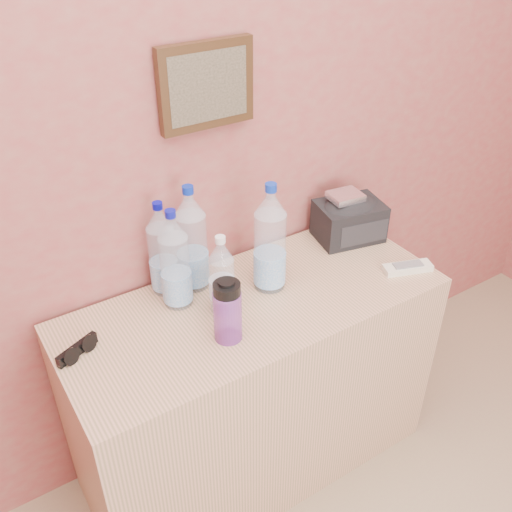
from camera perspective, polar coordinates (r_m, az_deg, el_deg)
The scene contains 12 objects.
picture_frame at distance 1.72m, azimuth -4.97°, elevation 16.61°, with size 0.30×0.03×0.25m, color #382311, non-canonical shape.
dresser at distance 2.08m, azimuth -0.16°, elevation -12.96°, with size 1.24×0.52×0.78m, color #A58454.
pet_large_a at distance 1.74m, azimuth -8.09°, elevation -0.79°, with size 0.09×0.09×0.33m.
pet_large_b at distance 1.81m, azimuth -9.33°, elevation 0.32°, with size 0.09×0.09×0.32m.
pet_large_c at distance 1.81m, azimuth -6.44°, elevation 1.25°, with size 0.10×0.10×0.36m.
pet_large_d at distance 1.79m, azimuth 1.41°, elevation 1.29°, with size 0.10×0.10×0.37m.
pet_small at distance 1.72m, azimuth -3.44°, elevation -2.28°, with size 0.08×0.08×0.27m.
nalgene_bottle at distance 1.63m, azimuth -2.87°, elevation -5.47°, with size 0.08×0.08×0.20m.
sunglasses at distance 1.70m, azimuth -17.46°, elevation -8.92°, with size 0.14×0.05×0.04m, color black, non-canonical shape.
ac_remote at distance 2.01m, azimuth 14.91°, elevation -1.15°, with size 0.17×0.05×0.02m, color silver.
toiletry_bag at distance 2.12m, azimuth 9.29°, elevation 3.70°, with size 0.23×0.17×0.16m, color black, non-canonical shape.
foil_packet at distance 2.07m, azimuth 8.94°, elevation 5.92°, with size 0.11×0.09×0.02m, color silver.
Camera 1 is at (-0.62, 0.52, 1.91)m, focal length 40.00 mm.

